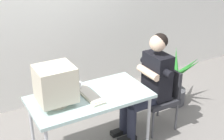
# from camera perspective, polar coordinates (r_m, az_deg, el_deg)

# --- Properties ---
(wall_back) EXTENTS (8.00, 0.10, 3.00)m
(wall_back) POSITION_cam_1_polar(r_m,az_deg,el_deg) (4.44, -9.01, 12.77)
(wall_back) COLOR silver
(wall_back) RESTS_ON ground_plane
(desk) EXTENTS (1.34, 0.69, 0.73)m
(desk) POSITION_cam_1_polar(r_m,az_deg,el_deg) (3.40, -4.15, -5.62)
(desk) COLOR #B7B7BC
(desk) RESTS_ON ground_plane
(crt_monitor) EXTENTS (0.39, 0.35, 0.43)m
(crt_monitor) POSITION_cam_1_polar(r_m,az_deg,el_deg) (3.14, -10.55, -2.56)
(crt_monitor) COLOR beige
(crt_monitor) RESTS_ON desk
(keyboard) EXTENTS (0.16, 0.48, 0.03)m
(keyboard) POSITION_cam_1_polar(r_m,az_deg,el_deg) (3.36, -4.22, -4.71)
(keyboard) COLOR beige
(keyboard) RESTS_ON desk
(office_chair) EXTENTS (0.44, 0.44, 0.80)m
(office_chair) POSITION_cam_1_polar(r_m,az_deg,el_deg) (3.98, 9.14, -4.61)
(office_chair) COLOR #4C4C51
(office_chair) RESTS_ON ground_plane
(person_seated) EXTENTS (0.71, 0.56, 1.30)m
(person_seated) POSITION_cam_1_polar(r_m,az_deg,el_deg) (3.77, 7.17, -2.16)
(person_seated) COLOR black
(person_seated) RESTS_ON ground_plane
(potted_plant) EXTENTS (0.82, 0.70, 0.83)m
(potted_plant) POSITION_cam_1_polar(r_m,az_deg,el_deg) (4.61, 11.77, -2.62)
(potted_plant) COLOR #4C4C51
(potted_plant) RESTS_ON ground_plane
(desk_mug) EXTENTS (0.09, 0.10, 0.09)m
(desk_mug) POSITION_cam_1_polar(r_m,az_deg,el_deg) (3.51, -6.52, -2.93)
(desk_mug) COLOR white
(desk_mug) RESTS_ON desk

